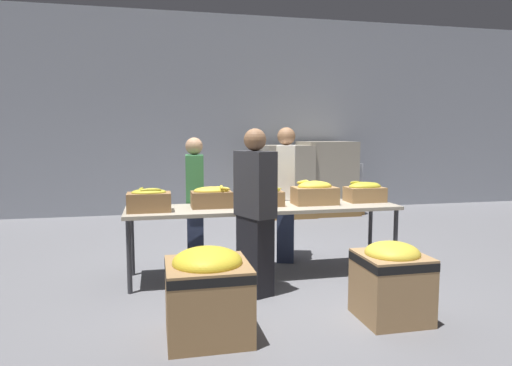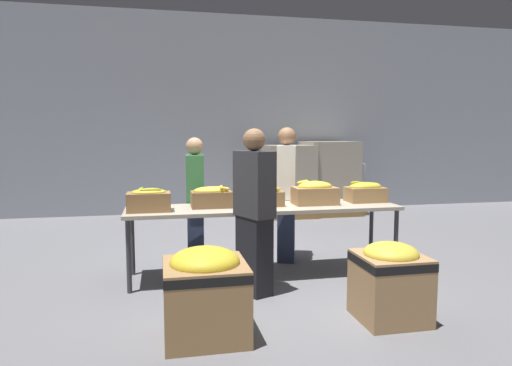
{
  "view_description": "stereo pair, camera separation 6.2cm",
  "coord_description": "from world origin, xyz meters",
  "px_view_note": "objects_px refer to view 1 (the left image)",
  "views": [
    {
      "loc": [
        -1.19,
        -4.92,
        1.58
      ],
      "look_at": [
        -0.08,
        0.08,
        1.05
      ],
      "focal_mm": 32.0,
      "sensor_mm": 36.0,
      "label": 1
    },
    {
      "loc": [
        -1.12,
        -4.93,
        1.58
      ],
      "look_at": [
        -0.08,
        0.08,
        1.05
      ],
      "focal_mm": 32.0,
      "sensor_mm": 36.0,
      "label": 2
    }
  ],
  "objects_px": {
    "sorting_table": "(264,211)",
    "pallet_stack_1": "(326,178)",
    "donation_bin_1": "(391,279)",
    "banana_box_4": "(365,192)",
    "volunteer_1": "(255,213)",
    "banana_box_1": "(212,197)",
    "donation_bin_0": "(208,290)",
    "banana_box_3": "(315,193)",
    "pallet_stack_0": "(286,181)",
    "pallet_stack_2": "(334,188)",
    "volunteer_0": "(195,202)",
    "volunteer_2": "(286,195)",
    "banana_box_0": "(149,200)",
    "banana_box_2": "(263,196)"
  },
  "relations": [
    {
      "from": "pallet_stack_1",
      "to": "pallet_stack_2",
      "type": "bearing_deg",
      "value": 15.81
    },
    {
      "from": "banana_box_2",
      "to": "donation_bin_0",
      "type": "bearing_deg",
      "value": -118.19
    },
    {
      "from": "banana_box_2",
      "to": "banana_box_3",
      "type": "relative_size",
      "value": 0.87
    },
    {
      "from": "banana_box_0",
      "to": "pallet_stack_1",
      "type": "distance_m",
      "value": 5.18
    },
    {
      "from": "sorting_table",
      "to": "banana_box_4",
      "type": "bearing_deg",
      "value": 4.03
    },
    {
      "from": "pallet_stack_2",
      "to": "banana_box_3",
      "type": "bearing_deg",
      "value": -115.19
    },
    {
      "from": "donation_bin_0",
      "to": "pallet_stack_0",
      "type": "xyz_separation_m",
      "value": [
        2.13,
        5.13,
        0.31
      ]
    },
    {
      "from": "volunteer_0",
      "to": "volunteer_2",
      "type": "distance_m",
      "value": 1.14
    },
    {
      "from": "banana_box_1",
      "to": "pallet_stack_2",
      "type": "xyz_separation_m",
      "value": [
        2.97,
        3.78,
        -0.41
      ]
    },
    {
      "from": "sorting_table",
      "to": "volunteer_1",
      "type": "xyz_separation_m",
      "value": [
        -0.23,
        -0.57,
        0.08
      ]
    },
    {
      "from": "banana_box_1",
      "to": "banana_box_4",
      "type": "distance_m",
      "value": 1.85
    },
    {
      "from": "banana_box_0",
      "to": "banana_box_3",
      "type": "xyz_separation_m",
      "value": [
        1.86,
        0.1,
        0.01
      ]
    },
    {
      "from": "donation_bin_1",
      "to": "banana_box_4",
      "type": "bearing_deg",
      "value": 72.46
    },
    {
      "from": "sorting_table",
      "to": "pallet_stack_0",
      "type": "height_order",
      "value": "pallet_stack_0"
    },
    {
      "from": "sorting_table",
      "to": "banana_box_3",
      "type": "xyz_separation_m",
      "value": [
        0.6,
        0.02,
        0.18
      ]
    },
    {
      "from": "volunteer_0",
      "to": "pallet_stack_1",
      "type": "distance_m",
      "value": 4.31
    },
    {
      "from": "sorting_table",
      "to": "pallet_stack_1",
      "type": "bearing_deg",
      "value": 59.71
    },
    {
      "from": "sorting_table",
      "to": "pallet_stack_0",
      "type": "xyz_separation_m",
      "value": [
        1.32,
        3.66,
        -0.06
      ]
    },
    {
      "from": "banana_box_1",
      "to": "donation_bin_0",
      "type": "distance_m",
      "value": 1.61
    },
    {
      "from": "banana_box_0",
      "to": "banana_box_2",
      "type": "relative_size",
      "value": 1.04
    },
    {
      "from": "sorting_table",
      "to": "banana_box_4",
      "type": "xyz_separation_m",
      "value": [
        1.26,
        0.09,
        0.17
      ]
    },
    {
      "from": "banana_box_1",
      "to": "volunteer_1",
      "type": "distance_m",
      "value": 0.71
    },
    {
      "from": "volunteer_2",
      "to": "pallet_stack_1",
      "type": "distance_m",
      "value": 3.66
    },
    {
      "from": "pallet_stack_2",
      "to": "banana_box_1",
      "type": "bearing_deg",
      "value": -128.2
    },
    {
      "from": "banana_box_0",
      "to": "banana_box_2",
      "type": "xyz_separation_m",
      "value": [
        1.26,
        0.13,
        -0.01
      ]
    },
    {
      "from": "banana_box_0",
      "to": "pallet_stack_0",
      "type": "distance_m",
      "value": 4.55
    },
    {
      "from": "volunteer_2",
      "to": "pallet_stack_1",
      "type": "bearing_deg",
      "value": 168.81
    },
    {
      "from": "banana_box_1",
      "to": "pallet_stack_2",
      "type": "height_order",
      "value": "banana_box_1"
    },
    {
      "from": "volunteer_2",
      "to": "pallet_stack_2",
      "type": "xyz_separation_m",
      "value": [
        1.97,
        3.25,
        -0.33
      ]
    },
    {
      "from": "donation_bin_1",
      "to": "banana_box_0",
      "type": "bearing_deg",
      "value": 145.85
    },
    {
      "from": "donation_bin_0",
      "to": "pallet_stack_2",
      "type": "distance_m",
      "value": 6.17
    },
    {
      "from": "banana_box_1",
      "to": "pallet_stack_0",
      "type": "relative_size",
      "value": 0.32
    },
    {
      "from": "pallet_stack_1",
      "to": "pallet_stack_2",
      "type": "xyz_separation_m",
      "value": [
        0.19,
        0.05,
        -0.21
      ]
    },
    {
      "from": "banana_box_0",
      "to": "donation_bin_1",
      "type": "xyz_separation_m",
      "value": [
        2.03,
        -1.38,
        -0.55
      ]
    },
    {
      "from": "banana_box_3",
      "to": "donation_bin_1",
      "type": "bearing_deg",
      "value": -83.41
    },
    {
      "from": "volunteer_1",
      "to": "pallet_stack_1",
      "type": "height_order",
      "value": "volunteer_1"
    },
    {
      "from": "volunteer_1",
      "to": "pallet_stack_0",
      "type": "bearing_deg",
      "value": -43.02
    },
    {
      "from": "volunteer_1",
      "to": "donation_bin_1",
      "type": "bearing_deg",
      "value": -154.67
    },
    {
      "from": "volunteer_0",
      "to": "pallet_stack_1",
      "type": "relative_size",
      "value": 1.07
    },
    {
      "from": "banana_box_4",
      "to": "pallet_stack_2",
      "type": "distance_m",
      "value": 3.92
    },
    {
      "from": "donation_bin_0",
      "to": "banana_box_2",
      "type": "bearing_deg",
      "value": 61.81
    },
    {
      "from": "volunteer_0",
      "to": "donation_bin_1",
      "type": "distance_m",
      "value": 2.58
    },
    {
      "from": "banana_box_1",
      "to": "donation_bin_0",
      "type": "height_order",
      "value": "banana_box_1"
    },
    {
      "from": "banana_box_0",
      "to": "volunteer_1",
      "type": "distance_m",
      "value": 1.14
    },
    {
      "from": "volunteer_1",
      "to": "volunteer_2",
      "type": "xyz_separation_m",
      "value": [
        0.65,
        1.13,
        0.02
      ]
    },
    {
      "from": "banana_box_0",
      "to": "banana_box_3",
      "type": "distance_m",
      "value": 1.86
    },
    {
      "from": "banana_box_1",
      "to": "banana_box_2",
      "type": "distance_m",
      "value": 0.59
    },
    {
      "from": "banana_box_0",
      "to": "pallet_stack_2",
      "type": "distance_m",
      "value": 5.36
    },
    {
      "from": "pallet_stack_0",
      "to": "banana_box_1",
      "type": "bearing_deg",
      "value": -117.73
    },
    {
      "from": "banana_box_3",
      "to": "volunteer_1",
      "type": "xyz_separation_m",
      "value": [
        -0.83,
        -0.58,
        -0.1
      ]
    }
  ]
}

